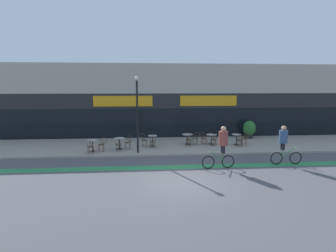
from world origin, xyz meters
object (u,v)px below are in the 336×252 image
at_px(bistro_table_3, 187,137).
at_px(cafe_chair_0_side, 102,143).
at_px(bistro_table_2, 153,139).
at_px(bistro_table_4, 211,137).
at_px(cafe_chair_2_side, 144,139).
at_px(bistro_table_1, 119,141).
at_px(cafe_chair_1_near, 118,143).
at_px(bistro_table_0, 92,143).
at_px(cafe_chair_3_near, 189,139).
at_px(cafe_chair_5_near, 240,139).
at_px(planter_pot, 249,129).
at_px(cafe_chair_0_near, 90,146).
at_px(lamp_post, 137,109).
at_px(cafe_chair_4_side, 203,137).
at_px(cafe_chair_3_side, 196,137).
at_px(cafe_chair_4_near, 214,139).
at_px(bistro_table_5, 237,137).
at_px(cafe_chair_2_near, 153,141).
at_px(cafe_chair_1_side, 129,141).
at_px(cafe_chair_5_side, 245,138).
at_px(cyclist_0, 222,144).
at_px(cyclist_1, 284,142).

bearing_deg(bistro_table_3, cafe_chair_0_side, -164.47).
bearing_deg(bistro_table_2, bistro_table_4, 4.44).
bearing_deg(bistro_table_4, cafe_chair_2_side, -176.13).
relative_size(bistro_table_1, cafe_chair_1_near, 0.83).
distance_m(bistro_table_0, cafe_chair_3_near, 6.51).
distance_m(cafe_chair_5_near, planter_pot, 3.50).
height_order(cafe_chair_0_near, planter_pot, planter_pot).
bearing_deg(lamp_post, cafe_chair_4_side, 24.24).
bearing_deg(planter_pot, cafe_chair_3_side, -157.90).
relative_size(cafe_chair_0_near, planter_pot, 0.64).
xyz_separation_m(cafe_chair_0_near, cafe_chair_4_near, (8.17, 1.55, 0.00)).
relative_size(cafe_chair_3_near, lamp_post, 0.19).
height_order(bistro_table_5, cafe_chair_4_near, cafe_chair_4_near).
height_order(cafe_chair_2_near, cafe_chair_3_side, same).
bearing_deg(cafe_chair_4_near, cafe_chair_3_side, 63.11).
height_order(bistro_table_0, cafe_chair_3_near, cafe_chair_3_near).
xyz_separation_m(cafe_chair_1_side, cafe_chair_2_near, (1.61, 0.07, 0.00)).
xyz_separation_m(bistro_table_4, cafe_chair_0_near, (-8.18, -2.17, 0.00)).
xyz_separation_m(bistro_table_5, cafe_chair_3_side, (-2.87, 0.41, -0.02)).
relative_size(cafe_chair_5_side, cyclist_0, 0.40).
bearing_deg(bistro_table_1, planter_pot, 16.46).
xyz_separation_m(bistro_table_1, bistro_table_4, (6.52, 1.02, -0.02)).
bearing_deg(lamp_post, cafe_chair_0_side, 166.68).
distance_m(cafe_chair_3_side, cafe_chair_4_near, 1.31).
relative_size(cafe_chair_1_near, planter_pot, 0.64).
height_order(bistro_table_2, bistro_table_5, same).
relative_size(bistro_table_4, cyclist_0, 0.34).
bearing_deg(bistro_table_4, cafe_chair_3_side, 177.29).
bearing_deg(cafe_chair_4_near, bistro_table_5, -77.04).
height_order(cafe_chair_3_near, cyclist_1, cyclist_1).
xyz_separation_m(cafe_chair_3_side, cafe_chair_4_near, (1.12, -0.68, 0.00)).
height_order(cafe_chair_2_near, planter_pot, planter_pot).
bearing_deg(cafe_chair_1_near, cafe_chair_4_near, -87.16).
bearing_deg(bistro_table_4, cafe_chair_2_near, -167.37).
bearing_deg(cafe_chair_1_near, planter_pot, -76.37).
height_order(bistro_table_3, cafe_chair_0_side, cafe_chair_0_side).
height_order(cafe_chair_1_near, cafe_chair_2_side, same).
height_order(cafe_chair_2_side, lamp_post, lamp_post).
bearing_deg(cyclist_1, cafe_chair_4_near, 125.78).
xyz_separation_m(cafe_chair_3_near, cafe_chair_4_near, (1.74, -0.06, 0.00)).
bearing_deg(bistro_table_3, bistro_table_0, -165.93).
bearing_deg(bistro_table_1, cafe_chair_0_near, -145.15).
bearing_deg(cafe_chair_4_near, cafe_chair_5_side, -79.53).
bearing_deg(bistro_table_5, cafe_chair_4_near, -171.34).
height_order(cafe_chair_1_near, cafe_chair_4_near, same).
bearing_deg(cyclist_0, bistro_table_1, -40.23).
bearing_deg(bistro_table_3, bistro_table_1, -167.24).
height_order(cafe_chair_0_near, cafe_chair_3_near, same).
height_order(cafe_chair_0_side, cafe_chair_1_side, same).
distance_m(cafe_chair_1_near, cyclist_1, 9.89).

